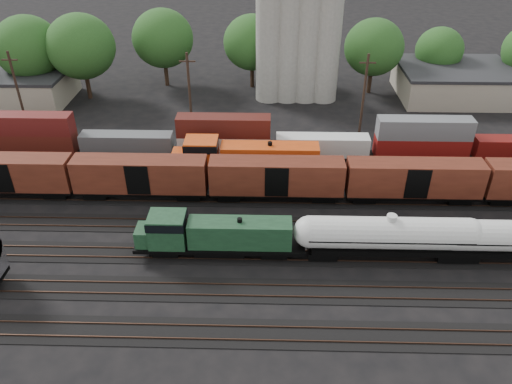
{
  "coord_description": "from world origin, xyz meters",
  "views": [
    {
      "loc": [
        -1.13,
        -43.2,
        31.83
      ],
      "look_at": [
        -2.29,
        2.0,
        3.0
      ],
      "focal_mm": 35.0,
      "sensor_mm": 36.0,
      "label": 1
    }
  ],
  "objects_px": {
    "orange_locomotive": "(242,158)",
    "grain_silo": "(297,31)",
    "tank_car_a": "(389,235)",
    "green_locomotive": "(210,235)"
  },
  "relations": [
    {
      "from": "tank_car_a",
      "to": "orange_locomotive",
      "type": "distance_m",
      "value": 21.03
    },
    {
      "from": "orange_locomotive",
      "to": "grain_silo",
      "type": "bearing_deg",
      "value": 74.01
    },
    {
      "from": "green_locomotive",
      "to": "orange_locomotive",
      "type": "height_order",
      "value": "orange_locomotive"
    },
    {
      "from": "green_locomotive",
      "to": "orange_locomotive",
      "type": "xyz_separation_m",
      "value": [
        2.38,
        15.0,
        0.27
      ]
    },
    {
      "from": "tank_car_a",
      "to": "orange_locomotive",
      "type": "xyz_separation_m",
      "value": [
        -14.74,
        15.0,
        -0.05
      ]
    },
    {
      "from": "orange_locomotive",
      "to": "grain_silo",
      "type": "height_order",
      "value": "grain_silo"
    },
    {
      "from": "green_locomotive",
      "to": "orange_locomotive",
      "type": "distance_m",
      "value": 15.19
    },
    {
      "from": "orange_locomotive",
      "to": "grain_silo",
      "type": "relative_size",
      "value": 0.68
    },
    {
      "from": "tank_car_a",
      "to": "grain_silo",
      "type": "distance_m",
      "value": 42.49
    },
    {
      "from": "green_locomotive",
      "to": "grain_silo",
      "type": "height_order",
      "value": "grain_silo"
    }
  ]
}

